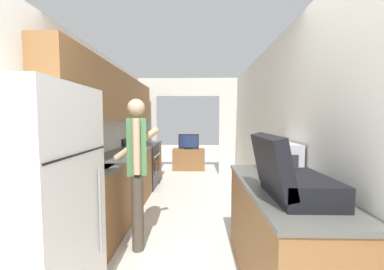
% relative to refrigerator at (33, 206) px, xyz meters
% --- Properties ---
extents(wall_left, '(0.38, 7.39, 2.50)m').
position_rel_refrigerator_xyz_m(wall_left, '(-0.29, 1.80, 0.67)').
color(wall_left, silver).
rests_on(wall_left, ground_plane).
extents(wall_right, '(0.06, 7.39, 2.50)m').
position_rel_refrigerator_xyz_m(wall_right, '(2.20, 1.35, 0.40)').
color(wall_right, silver).
rests_on(wall_right, ground_plane).
extents(wall_far_with_doorway, '(2.91, 0.06, 2.50)m').
position_rel_refrigerator_xyz_m(wall_far_with_doorway, '(0.91, 4.48, 0.58)').
color(wall_far_with_doorway, silver).
rests_on(wall_far_with_doorway, ground_plane).
extents(counter_left, '(0.62, 3.82, 0.92)m').
position_rel_refrigerator_xyz_m(counter_left, '(-0.05, 2.05, -0.39)').
color(counter_left, brown).
rests_on(counter_left, ground_plane).
extents(counter_right, '(0.62, 1.65, 0.92)m').
position_rel_refrigerator_xyz_m(counter_right, '(1.87, 0.36, -0.39)').
color(counter_right, brown).
rests_on(counter_right, ground_plane).
extents(refrigerator, '(0.72, 0.83, 1.71)m').
position_rel_refrigerator_xyz_m(refrigerator, '(0.00, 0.00, 0.00)').
color(refrigerator, white).
rests_on(refrigerator, ground_plane).
extents(range_oven, '(0.66, 0.79, 1.06)m').
position_rel_refrigerator_xyz_m(range_oven, '(-0.04, 3.40, -0.39)').
color(range_oven, black).
rests_on(range_oven, ground_plane).
extents(person, '(0.54, 0.43, 1.69)m').
position_rel_refrigerator_xyz_m(person, '(0.48, 1.02, 0.06)').
color(person, '#4C4238').
rests_on(person, ground_plane).
extents(suitcase, '(0.47, 0.60, 0.44)m').
position_rel_refrigerator_xyz_m(suitcase, '(1.80, 0.02, 0.21)').
color(suitcase, black).
rests_on(suitcase, counter_right).
extents(microwave, '(0.33, 0.50, 0.31)m').
position_rel_refrigerator_xyz_m(microwave, '(1.98, 0.81, 0.22)').
color(microwave, '#B7B7BC').
rests_on(microwave, counter_right).
extents(tv_cabinet, '(0.91, 0.42, 0.61)m').
position_rel_refrigerator_xyz_m(tv_cabinet, '(0.91, 5.08, -0.55)').
color(tv_cabinet, brown).
rests_on(tv_cabinet, ground_plane).
extents(television, '(0.58, 0.16, 0.42)m').
position_rel_refrigerator_xyz_m(television, '(0.91, 5.04, -0.04)').
color(television, black).
rests_on(television, tv_cabinet).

